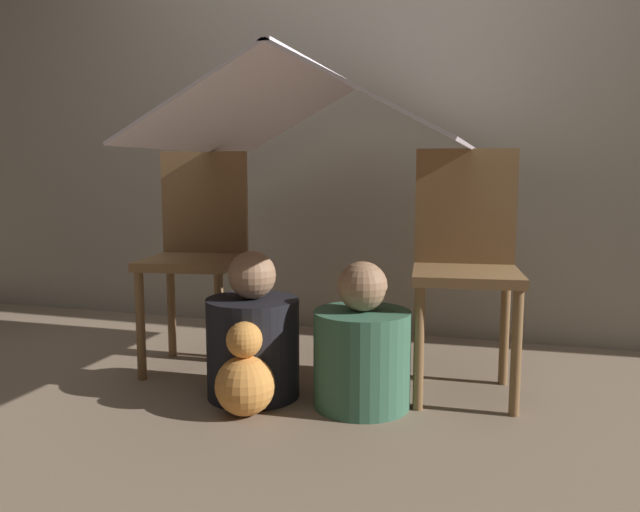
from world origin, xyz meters
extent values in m
plane|color=#7A6651|center=(0.00, 0.00, 0.00)|extent=(8.80, 8.80, 0.00)
cube|color=gray|center=(0.00, 0.98, 1.25)|extent=(7.00, 0.05, 2.50)
cylinder|color=brown|center=(-0.69, -0.06, 0.22)|extent=(0.04, 0.04, 0.44)
cylinder|color=brown|center=(-0.37, -0.01, 0.22)|extent=(0.04, 0.04, 0.44)
cylinder|color=brown|center=(-0.74, 0.26, 0.22)|extent=(0.04, 0.04, 0.44)
cylinder|color=brown|center=(-0.42, 0.31, 0.22)|extent=(0.04, 0.04, 0.44)
cube|color=brown|center=(-0.56, 0.12, 0.46)|extent=(0.44, 0.44, 0.04)
cube|color=brown|center=(-0.58, 0.30, 0.70)|extent=(0.38, 0.09, 0.44)
cylinder|color=brown|center=(0.42, -0.06, 0.22)|extent=(0.04, 0.04, 0.44)
cylinder|color=brown|center=(0.74, -0.02, 0.22)|extent=(0.04, 0.04, 0.44)
cylinder|color=brown|center=(0.37, 0.26, 0.22)|extent=(0.04, 0.04, 0.44)
cylinder|color=brown|center=(0.70, 0.30, 0.22)|extent=(0.04, 0.04, 0.44)
cube|color=brown|center=(0.56, 0.12, 0.46)|extent=(0.43, 0.43, 0.04)
cube|color=brown|center=(0.53, 0.30, 0.70)|extent=(0.38, 0.08, 0.44)
cube|color=silver|center=(-0.28, 0.12, 1.06)|extent=(0.56, 1.12, 0.30)
cube|color=silver|center=(0.28, 0.12, 1.06)|extent=(0.56, 1.12, 0.30)
cube|color=silver|center=(0.00, 0.12, 1.21)|extent=(0.04, 1.12, 0.01)
cylinder|color=black|center=(-0.19, -0.10, 0.18)|extent=(0.34, 0.34, 0.37)
sphere|color=#9E7556|center=(-0.19, -0.10, 0.46)|extent=(0.18, 0.18, 0.18)
cylinder|color=#38664C|center=(0.22, -0.08, 0.17)|extent=(0.34, 0.34, 0.35)
sphere|color=#9E7556|center=(0.22, -0.08, 0.43)|extent=(0.18, 0.18, 0.18)
sphere|color=#D88C3F|center=(-0.14, -0.28, 0.10)|extent=(0.21, 0.21, 0.21)
sphere|color=#D88C3F|center=(-0.14, -0.28, 0.26)|extent=(0.12, 0.12, 0.12)
camera|label=1|loc=(0.71, -2.17, 0.83)|focal=35.00mm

